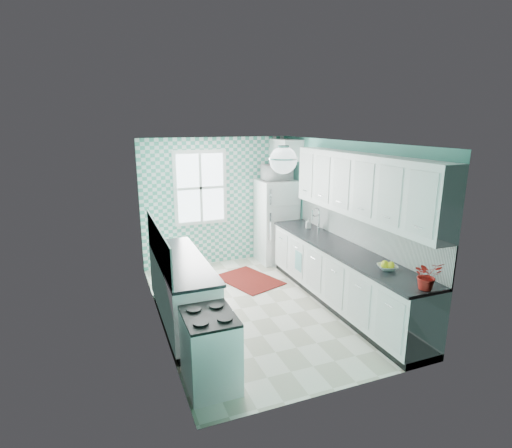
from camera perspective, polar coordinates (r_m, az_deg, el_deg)
name	(u,v)px	position (r m, az deg, el deg)	size (l,w,h in m)	color
floor	(259,306)	(6.36, 0.41, -11.64)	(3.00, 4.40, 0.02)	silver
ceiling	(259,142)	(5.72, 0.46, 11.68)	(3.00, 4.40, 0.02)	white
wall_back	(218,201)	(7.96, -5.50, 3.24)	(3.00, 0.02, 2.50)	#61BDAC
wall_front	(342,282)	(4.05, 12.25, -8.14)	(3.00, 0.02, 2.50)	#61BDAC
wall_left	(155,239)	(5.55, -14.19, -2.06)	(0.02, 4.40, 2.50)	#61BDAC
wall_right	(346,219)	(6.61, 12.68, 0.65)	(0.02, 4.40, 2.50)	#61BDAC
accent_wall	(218,202)	(7.94, -5.46, 3.21)	(3.00, 0.01, 2.50)	teal
window	(200,188)	(7.77, -7.94, 5.14)	(1.04, 0.05, 1.44)	white
backsplash_right	(359,229)	(6.30, 14.50, -0.67)	(0.02, 3.60, 0.51)	white
backsplash_left	(158,244)	(5.50, -13.83, -2.79)	(0.02, 2.15, 0.51)	white
upper_cabinets_right	(362,186)	(5.91, 14.84, 5.34)	(0.33, 3.20, 0.90)	white
upper_cabinet_fridge	(286,150)	(7.93, 4.32, 10.52)	(0.40, 0.74, 0.40)	white
ceiling_light	(283,160)	(5.00, 3.91, 9.11)	(0.34, 0.34, 0.35)	silver
base_cabinets_right	(340,277)	(6.37, 11.95, -7.41)	(0.60, 3.60, 0.90)	white
countertop_right	(341,248)	(6.20, 12.06, -3.39)	(0.63, 3.60, 0.04)	black
base_cabinets_left	(182,292)	(5.80, -10.53, -9.56)	(0.60, 2.15, 0.90)	white
countertop_left	(181,261)	(5.63, -10.60, -5.17)	(0.63, 2.15, 0.04)	black
fridge	(276,221)	(8.07, 2.91, 0.41)	(0.73, 0.72, 1.67)	white
stove	(210,349)	(4.49, -6.57, -17.29)	(0.54, 0.67, 0.81)	silver
sink	(311,231)	(7.00, 7.85, -1.03)	(0.44, 0.37, 0.53)	silver
rug	(249,280)	(7.28, -1.01, -7.99)	(0.80, 1.14, 0.02)	maroon
dish_towel	(298,261)	(6.86, 6.07, -5.30)	(0.01, 0.22, 0.33)	#5DB5AB
fruit_bowl	(387,267)	(5.42, 18.23, -5.89)	(0.25, 0.25, 0.06)	white
potted_plant	(427,275)	(4.91, 23.26, -6.74)	(0.30, 0.26, 0.34)	maroon
soap_bottle	(308,223)	(7.15, 7.49, 0.11)	(0.08, 0.08, 0.18)	#81A2AB
microwave	(277,172)	(7.89, 3.01, 7.37)	(0.55, 0.38, 0.31)	white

